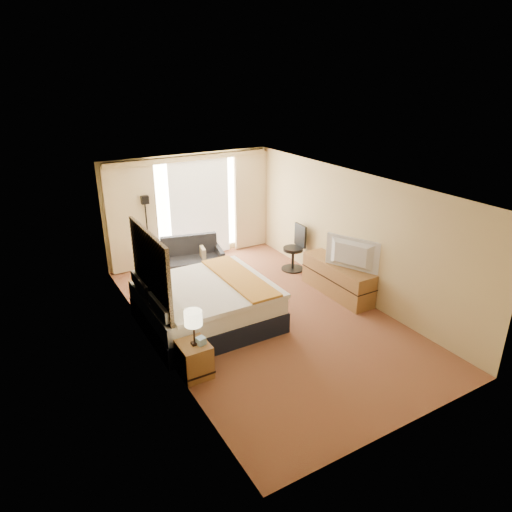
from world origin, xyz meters
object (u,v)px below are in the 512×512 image
floor_lamp (146,218)px  lamp_left (193,319)px  loveseat (192,262)px  nightstand_left (194,359)px  media_dresser (337,279)px  bed (206,304)px  desk_chair (295,250)px  television (350,255)px  lamp_right (141,263)px  nightstand_right (144,295)px

floor_lamp → lamp_left: 4.44m
loveseat → floor_lamp: size_ratio=0.86×
nightstand_left → media_dresser: 3.85m
bed → desk_chair: (2.87, 1.27, 0.08)m
bed → floor_lamp: bearing=91.7°
desk_chair → nightstand_left: bearing=-143.3°
nightstand_left → television: television is taller
desk_chair → lamp_right: size_ratio=2.05×
nightstand_right → television: 4.15m
nightstand_left → loveseat: size_ratio=0.36×
desk_chair → lamp_right: bearing=-177.4°
lamp_left → lamp_right: (-0.00, 2.54, -0.03)m
media_dresser → loveseat: (-2.25, 2.49, -0.06)m
bed → lamp_left: lamp_left is taller
floor_lamp → lamp_right: floor_lamp is taller
television → floor_lamp: bearing=14.3°
bed → television: bearing=-12.6°
bed → television: 2.98m
television → lamp_left: bearing=76.6°
nightstand_right → bed: bed is taller
lamp_left → television: bearing=10.8°
nightstand_right → bed: (0.81, -1.19, 0.13)m
nightstand_right → lamp_left: lamp_left is taller
floor_lamp → lamp_left: size_ratio=3.13×
bed → loveseat: bed is taller
media_dresser → loveseat: 3.35m
desk_chair → television: bearing=-89.2°
nightstand_right → lamp_right: lamp_right is taller
loveseat → lamp_right: bearing=-132.3°
media_dresser → lamp_right: bearing=158.3°
media_dresser → floor_lamp: size_ratio=1.01×
desk_chair → lamp_left: lamp_left is taller
desk_chair → nightstand_right: bearing=-177.1°
nightstand_right → media_dresser: 3.97m
nightstand_right → lamp_right: (0.01, 0.02, 0.69)m
media_dresser → desk_chair: bearing=90.8°
media_dresser → desk_chair: (-0.02, 1.53, 0.14)m
loveseat → floor_lamp: 1.47m
nightstand_left → nightstand_right: same height
lamp_left → television: television is taller
bed → desk_chair: 3.14m
bed → television: size_ratio=2.02×
floor_lamp → media_dresser: bearing=-47.9°
floor_lamp → nightstand_right: bearing=-111.3°
loveseat → nightstand_right: bearing=-131.9°
floor_lamp → desk_chair: (2.96, -1.77, -0.78)m
nightstand_left → television: size_ratio=0.48×
nightstand_right → bed: bearing=-55.9°
nightstand_left → television: (3.65, 0.67, 0.75)m
lamp_right → bed: bearing=-56.6°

